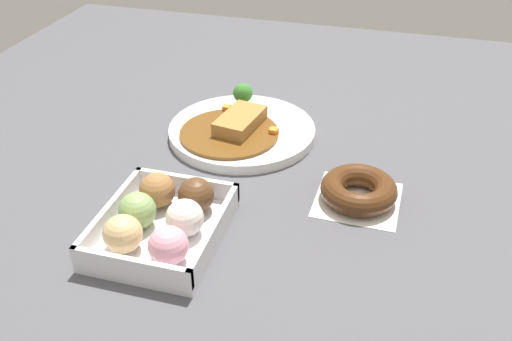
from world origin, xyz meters
TOP-DOWN VIEW (x-y plane):
  - ground_plane at (0.00, 0.00)m, footprint 1.60×1.60m
  - curry_plate at (-0.16, -0.12)m, footprint 0.27×0.27m
  - donut_box at (0.14, -0.14)m, footprint 0.20×0.16m
  - chocolate_ring_donut at (-0.02, 0.11)m, footprint 0.13×0.13m

SIDE VIEW (x-z plane):
  - ground_plane at x=0.00m, z-range 0.00..0.00m
  - curry_plate at x=-0.16m, z-range -0.02..0.05m
  - chocolate_ring_donut at x=-0.02m, z-range 0.00..0.04m
  - donut_box at x=0.14m, z-range 0.00..0.06m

